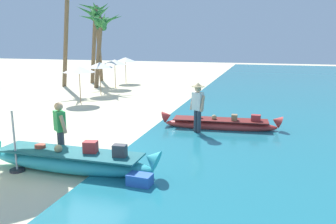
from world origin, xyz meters
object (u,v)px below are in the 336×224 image
(boat_cyan_foreground, at_px, (70,160))
(boat_red_midground, at_px, (220,124))
(palm_tree_leaning_seaward, at_px, (66,2))
(cooler_box, at_px, (140,182))
(person_vendor_hatted, at_px, (198,105))
(patio_umbrella_large, at_px, (10,93))
(palm_tree_tall_inland, at_px, (101,26))
(palm_tree_far_behind, at_px, (97,18))
(person_tourist_customer, at_px, (60,129))
(palm_tree_mid_cluster, at_px, (95,22))

(boat_cyan_foreground, relative_size, boat_red_midground, 1.10)
(palm_tree_leaning_seaward, xyz_separation_m, cooler_box, (10.37, -14.02, -5.44))
(person_vendor_hatted, distance_m, patio_umbrella_large, 5.85)
(boat_red_midground, bearing_deg, palm_tree_tall_inland, 135.81)
(boat_red_midground, xyz_separation_m, palm_tree_leaning_seaward, (-11.42, 8.68, 5.36))
(boat_cyan_foreground, height_order, patio_umbrella_large, patio_umbrella_large)
(palm_tree_far_behind, bearing_deg, boat_cyan_foreground, -64.68)
(person_tourist_customer, distance_m, palm_tree_tall_inland, 14.55)
(boat_red_midground, height_order, palm_tree_far_behind, palm_tree_far_behind)
(boat_cyan_foreground, distance_m, palm_tree_tall_inland, 15.40)
(palm_tree_tall_inland, distance_m, palm_tree_far_behind, 4.31)
(person_vendor_hatted, distance_m, cooler_box, 4.67)
(boat_cyan_foreground, distance_m, palm_tree_mid_cluster, 18.03)
(patio_umbrella_large, bearing_deg, person_vendor_hatted, 50.62)
(boat_cyan_foreground, xyz_separation_m, person_tourist_customer, (-0.59, 0.53, 0.62))
(boat_cyan_foreground, distance_m, palm_tree_far_behind, 19.67)
(boat_red_midground, height_order, person_tourist_customer, person_tourist_customer)
(boat_red_midground, distance_m, palm_tree_leaning_seaward, 15.32)
(patio_umbrella_large, height_order, palm_tree_leaning_seaward, palm_tree_leaning_seaward)
(person_vendor_hatted, relative_size, palm_tree_leaning_seaward, 0.25)
(person_vendor_hatted, xyz_separation_m, cooler_box, (-0.36, -4.57, -0.88))
(palm_tree_mid_cluster, bearing_deg, boat_red_midground, -45.86)
(patio_umbrella_large, height_order, palm_tree_tall_inland, palm_tree_tall_inland)
(person_vendor_hatted, relative_size, person_tourist_customer, 1.11)
(palm_tree_mid_cluster, bearing_deg, person_tourist_customer, -65.50)
(patio_umbrella_large, height_order, palm_tree_far_behind, palm_tree_far_behind)
(patio_umbrella_large, xyz_separation_m, palm_tree_leaning_seaward, (-7.07, 13.92, 3.64))
(boat_cyan_foreground, height_order, palm_tree_tall_inland, palm_tree_tall_inland)
(patio_umbrella_large, relative_size, palm_tree_far_behind, 0.38)
(person_tourist_customer, bearing_deg, palm_tree_far_behind, 114.37)
(boat_red_midground, height_order, palm_tree_leaning_seaward, palm_tree_leaning_seaward)
(palm_tree_tall_inland, height_order, cooler_box, palm_tree_tall_inland)
(patio_umbrella_large, distance_m, palm_tree_leaning_seaward, 16.03)
(palm_tree_mid_cluster, xyz_separation_m, palm_tree_far_behind, (-0.63, 1.48, 0.32))
(person_vendor_hatted, xyz_separation_m, person_tourist_customer, (-2.94, -3.60, -0.13))
(boat_cyan_foreground, bearing_deg, palm_tree_far_behind, 115.32)
(boat_cyan_foreground, xyz_separation_m, patio_umbrella_large, (-1.31, -0.33, 1.67))
(palm_tree_mid_cluster, bearing_deg, person_vendor_hatted, -49.72)
(palm_tree_tall_inland, bearing_deg, boat_cyan_foreground, -66.37)
(patio_umbrella_large, distance_m, palm_tree_mid_cluster, 17.51)
(boat_red_midground, xyz_separation_m, palm_tree_tall_inland, (-9.03, 8.77, 3.81))
(person_tourist_customer, height_order, palm_tree_leaning_seaward, palm_tree_leaning_seaward)
(person_tourist_customer, bearing_deg, palm_tree_mid_cluster, 114.50)
(palm_tree_leaning_seaward, relative_size, cooler_box, 13.57)
(person_vendor_hatted, relative_size, palm_tree_mid_cluster, 0.32)
(palm_tree_far_behind, distance_m, cooler_box, 20.97)
(palm_tree_tall_inland, height_order, palm_tree_leaning_seaward, palm_tree_leaning_seaward)
(patio_umbrella_large, height_order, cooler_box, patio_umbrella_large)
(boat_cyan_foreground, xyz_separation_m, palm_tree_leaning_seaward, (-8.38, 13.59, 5.31))
(person_tourist_customer, xyz_separation_m, palm_tree_tall_inland, (-5.40, 13.15, 3.13))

